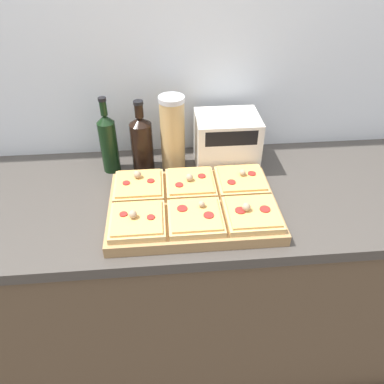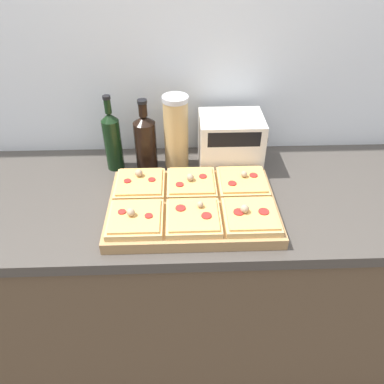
# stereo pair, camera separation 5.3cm
# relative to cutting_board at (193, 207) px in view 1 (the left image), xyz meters

# --- Properties ---
(wall_back) EXTENTS (6.00, 0.06, 2.50)m
(wall_back) POSITION_rel_cutting_board_xyz_m (-0.08, 0.46, 0.32)
(wall_back) COLOR silver
(wall_back) RESTS_ON ground_plane
(kitchen_counter) EXTENTS (2.63, 0.67, 0.91)m
(kitchen_counter) POSITION_rel_cutting_board_xyz_m (-0.08, 0.10, -0.47)
(kitchen_counter) COLOR brown
(kitchen_counter) RESTS_ON ground_plane
(cutting_board) EXTENTS (0.56, 0.39, 0.04)m
(cutting_board) POSITION_rel_cutting_board_xyz_m (0.00, 0.00, 0.00)
(cutting_board) COLOR #A37A4C
(cutting_board) RESTS_ON kitchen_counter
(pizza_slice_back_left) EXTENTS (0.17, 0.17, 0.06)m
(pizza_slice_back_left) POSITION_rel_cutting_board_xyz_m (-0.18, 0.09, 0.03)
(pizza_slice_back_left) COLOR tan
(pizza_slice_back_left) RESTS_ON cutting_board
(pizza_slice_back_center) EXTENTS (0.17, 0.17, 0.05)m
(pizza_slice_back_center) POSITION_rel_cutting_board_xyz_m (-0.00, 0.09, 0.03)
(pizza_slice_back_center) COLOR tan
(pizza_slice_back_center) RESTS_ON cutting_board
(pizza_slice_back_right) EXTENTS (0.17, 0.17, 0.05)m
(pizza_slice_back_right) POSITION_rel_cutting_board_xyz_m (0.18, 0.09, 0.03)
(pizza_slice_back_right) COLOR tan
(pizza_slice_back_right) RESTS_ON cutting_board
(pizza_slice_front_left) EXTENTS (0.17, 0.17, 0.05)m
(pizza_slice_front_left) POSITION_rel_cutting_board_xyz_m (-0.18, -0.09, 0.03)
(pizza_slice_front_left) COLOR tan
(pizza_slice_front_left) RESTS_ON cutting_board
(pizza_slice_front_center) EXTENTS (0.17, 0.17, 0.05)m
(pizza_slice_front_center) POSITION_rel_cutting_board_xyz_m (0.00, -0.09, 0.03)
(pizza_slice_front_center) COLOR tan
(pizza_slice_front_center) RESTS_ON cutting_board
(pizza_slice_front_right) EXTENTS (0.17, 0.17, 0.06)m
(pizza_slice_front_right) POSITION_rel_cutting_board_xyz_m (0.18, -0.09, 0.03)
(pizza_slice_front_right) COLOR tan
(pizza_slice_front_right) RESTS_ON cutting_board
(olive_oil_bottle) EXTENTS (0.07, 0.07, 0.30)m
(olive_oil_bottle) POSITION_rel_cutting_board_xyz_m (-0.29, 0.28, 0.10)
(olive_oil_bottle) COLOR black
(olive_oil_bottle) RESTS_ON kitchen_counter
(wine_bottle) EXTENTS (0.08, 0.08, 0.28)m
(wine_bottle) POSITION_rel_cutting_board_xyz_m (-0.17, 0.28, 0.10)
(wine_bottle) COLOR black
(wine_bottle) RESTS_ON kitchen_counter
(grain_jar_tall) EXTENTS (0.10, 0.10, 0.29)m
(grain_jar_tall) POSITION_rel_cutting_board_xyz_m (-0.05, 0.28, 0.13)
(grain_jar_tall) COLOR tan
(grain_jar_tall) RESTS_ON kitchen_counter
(toaster_oven) EXTENTS (0.26, 0.19, 0.21)m
(toaster_oven) POSITION_rel_cutting_board_xyz_m (0.16, 0.28, 0.09)
(toaster_oven) COLOR beige
(toaster_oven) RESTS_ON kitchen_counter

